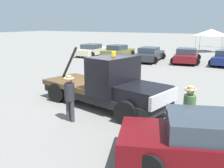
{
  "coord_description": "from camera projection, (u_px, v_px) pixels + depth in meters",
  "views": [
    {
      "loc": [
        5.45,
        -9.09,
        3.59
      ],
      "look_at": [
        0.5,
        0.0,
        1.05
      ],
      "focal_mm": 40.0,
      "sensor_mm": 36.0,
      "label": 1
    }
  ],
  "objects": [
    {
      "name": "parked_car_maroon",
      "position": [
        186.0,
        56.0,
        22.96
      ],
      "size": [
        2.92,
        4.73,
        1.34
      ],
      "rotation": [
        0.0,
        0.0,
        1.71
      ],
      "color": "maroon",
      "rests_on": "ground"
    },
    {
      "name": "tow_truck",
      "position": [
        108.0,
        86.0,
        10.67
      ],
      "size": [
        6.44,
        3.27,
        2.51
      ],
      "rotation": [
        0.0,
        0.0,
        -0.22
      ],
      "color": "black",
      "rests_on": "ground"
    },
    {
      "name": "parked_car_charcoal",
      "position": [
        149.0,
        54.0,
        23.96
      ],
      "size": [
        2.75,
        5.05,
        1.34
      ],
      "rotation": [
        0.0,
        0.0,
        1.66
      ],
      "color": "#2D2D33",
      "rests_on": "ground"
    },
    {
      "name": "canopy_tent_white",
      "position": [
        211.0,
        32.0,
        31.08
      ],
      "size": [
        3.08,
        3.08,
        2.85
      ],
      "color": "#9E9EA3",
      "rests_on": "ground"
    },
    {
      "name": "ground_plane",
      "position": [
        102.0,
        106.0,
        11.14
      ],
      "size": [
        160.0,
        160.0,
        0.0
      ],
      "primitive_type": "plane",
      "color": "gray"
    },
    {
      "name": "person_at_hood",
      "position": [
        70.0,
        95.0,
        9.14
      ],
      "size": [
        0.39,
        0.39,
        1.74
      ],
      "rotation": [
        0.0,
        0.0,
        1.5
      ],
      "color": "#38383D",
      "rests_on": "ground"
    },
    {
      "name": "person_near_truck",
      "position": [
        189.0,
        108.0,
        7.72
      ],
      "size": [
        0.38,
        0.38,
        1.73
      ],
      "rotation": [
        0.0,
        0.0,
        3.39
      ],
      "color": "#847051",
      "rests_on": "ground"
    },
    {
      "name": "foreground_car",
      "position": [
        217.0,
        142.0,
        6.33
      ],
      "size": [
        5.43,
        3.49,
        1.34
      ],
      "rotation": [
        0.0,
        0.0,
        0.35
      ],
      "color": "#5B0A0F",
      "rests_on": "ground"
    },
    {
      "name": "parked_car_cream",
      "position": [
        92.0,
        50.0,
        27.6
      ],
      "size": [
        2.48,
        4.65,
        1.34
      ],
      "rotation": [
        0.0,
        0.0,
        1.59
      ],
      "color": "beige",
      "rests_on": "ground"
    },
    {
      "name": "parked_car_olive",
      "position": [
        118.0,
        51.0,
        26.48
      ],
      "size": [
        2.59,
        4.35,
        1.34
      ],
      "rotation": [
        0.0,
        0.0,
        1.48
      ],
      "color": "olive",
      "rests_on": "ground"
    }
  ]
}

